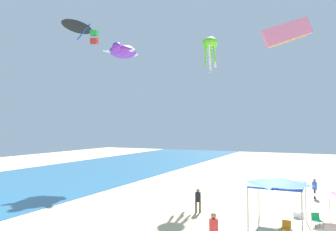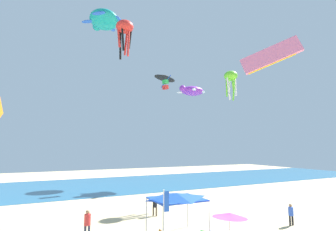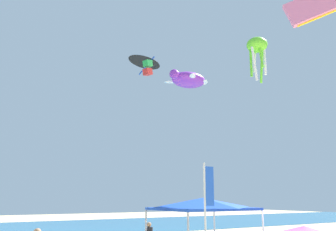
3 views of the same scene
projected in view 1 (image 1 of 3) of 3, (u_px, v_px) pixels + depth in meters
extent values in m
cube|color=#D6BC8C|center=(328.00, 228.00, 19.88)|extent=(120.00, 120.00, 0.10)
cylinder|color=#B7B7BC|center=(302.00, 215.00, 18.04)|extent=(0.07, 0.07, 2.50)
cylinder|color=#B7B7BC|center=(306.00, 202.00, 21.21)|extent=(0.07, 0.07, 2.50)
cylinder|color=#B7B7BC|center=(248.00, 209.00, 19.37)|extent=(0.07, 0.07, 2.50)
cylinder|color=#B7B7BC|center=(259.00, 197.00, 22.53)|extent=(0.07, 0.07, 2.50)
cube|color=blue|center=(278.00, 184.00, 20.34)|extent=(3.64, 3.13, 0.10)
pyramid|color=blue|center=(278.00, 181.00, 20.35)|extent=(3.56, 3.06, 0.38)
cylinder|color=silver|center=(330.00, 206.00, 21.14)|extent=(0.17, 0.09, 1.96)
cone|color=purple|center=(329.00, 193.00, 21.23)|extent=(2.32, 2.31, 0.51)
cylinder|color=black|center=(315.00, 225.00, 19.58)|extent=(0.02, 0.02, 0.40)
cylinder|color=black|center=(324.00, 225.00, 19.57)|extent=(0.02, 0.02, 0.40)
cylinder|color=black|center=(311.00, 223.00, 20.10)|extent=(0.02, 0.02, 0.40)
cylinder|color=black|center=(320.00, 223.00, 20.09)|extent=(0.02, 0.02, 0.40)
cube|color=#198C4C|center=(317.00, 221.00, 19.84)|extent=(0.69, 0.69, 0.03)
cube|color=#198C4C|center=(315.00, 216.00, 20.14)|extent=(0.33, 0.50, 0.41)
cylinder|color=black|center=(282.00, 230.00, 18.61)|extent=(0.02, 0.02, 0.40)
cube|color=orange|center=(285.00, 229.00, 18.26)|extent=(0.58, 0.58, 0.03)
cube|color=orange|center=(287.00, 224.00, 18.51)|extent=(0.19, 0.51, 0.41)
cube|color=white|center=(299.00, 215.00, 22.00)|extent=(0.72, 0.68, 0.36)
cube|color=white|center=(299.00, 212.00, 22.00)|extent=(0.74, 0.70, 0.04)
cylinder|color=brown|center=(200.00, 207.00, 23.34)|extent=(0.15, 0.15, 0.78)
cylinder|color=brown|center=(196.00, 207.00, 23.25)|extent=(0.15, 0.15, 0.78)
cylinder|color=black|center=(198.00, 197.00, 23.32)|extent=(0.41, 0.41, 0.68)
sphere|color=#A87A56|center=(198.00, 190.00, 23.34)|extent=(0.25, 0.25, 0.25)
cylinder|color=black|center=(315.00, 193.00, 28.14)|extent=(0.15, 0.15, 0.77)
cylinder|color=black|center=(315.00, 194.00, 27.87)|extent=(0.15, 0.15, 0.77)
cylinder|color=blue|center=(315.00, 185.00, 28.03)|extent=(0.40, 0.40, 0.67)
sphere|color=#A87A56|center=(314.00, 180.00, 28.05)|extent=(0.25, 0.25, 0.25)
cylinder|color=red|center=(214.00, 226.00, 16.06)|extent=(0.45, 0.45, 0.75)
sphere|color=#A87A56|center=(214.00, 216.00, 16.08)|extent=(0.28, 0.28, 0.28)
cone|color=black|center=(77.00, 24.00, 42.98)|extent=(5.28, 5.25, 1.70)
cylinder|color=blue|center=(84.00, 32.00, 41.75)|extent=(1.86, 0.80, 2.51)
cube|color=pink|center=(287.00, 32.00, 30.42)|extent=(4.39, 4.41, 3.50)
cube|color=yellow|center=(288.00, 39.00, 30.40)|extent=(3.31, 3.19, 1.97)
ellipsoid|color=#66D82D|center=(210.00, 43.00, 35.78)|extent=(1.73, 1.73, 1.26)
cylinder|color=#66D82D|center=(214.00, 54.00, 35.36)|extent=(0.26, 0.38, 1.85)
cylinder|color=white|center=(215.00, 57.00, 35.89)|extent=(0.36, 0.37, 2.36)
cylinder|color=#66D82D|center=(211.00, 60.00, 36.26)|extent=(0.48, 0.27, 2.86)
cylinder|color=white|center=(206.00, 55.00, 36.11)|extent=(0.26, 0.38, 1.85)
cylinder|color=#66D82D|center=(205.00, 56.00, 35.55)|extent=(0.36, 0.37, 2.36)
cylinder|color=white|center=(210.00, 58.00, 35.17)|extent=(0.48, 0.27, 2.86)
cube|color=green|center=(94.00, 33.00, 39.16)|extent=(1.08, 1.00, 0.83)
cube|color=red|center=(94.00, 41.00, 39.13)|extent=(1.08, 1.00, 0.83)
ellipsoid|color=purple|center=(123.00, 52.00, 43.21)|extent=(5.10, 4.41, 1.63)
sphere|color=purple|center=(117.00, 46.00, 40.82)|extent=(1.10, 1.10, 1.10)
ellipsoid|color=white|center=(132.00, 50.00, 41.70)|extent=(1.55, 1.79, 0.24)
ellipsoid|color=white|center=(108.00, 52.00, 42.31)|extent=(1.83, 1.36, 0.24)
ellipsoid|color=white|center=(135.00, 55.00, 44.40)|extent=(1.55, 1.79, 0.24)
ellipsoid|color=white|center=(118.00, 56.00, 44.87)|extent=(1.83, 1.36, 0.24)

